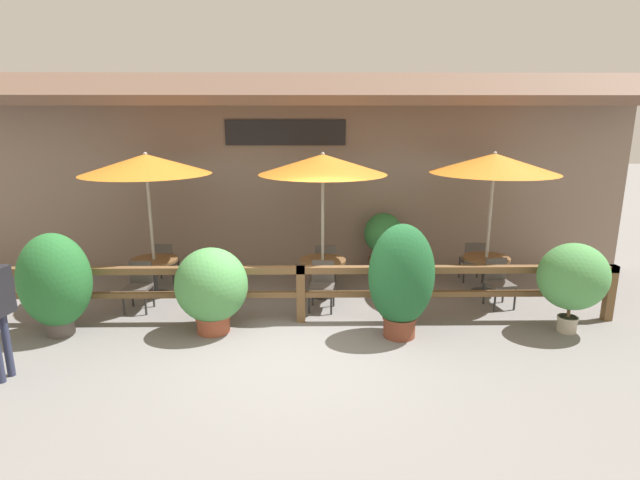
{
  "coord_description": "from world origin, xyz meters",
  "views": [
    {
      "loc": [
        0.21,
        -6.71,
        3.3
      ],
      "look_at": [
        0.32,
        1.37,
        1.32
      ],
      "focal_mm": 28.0,
      "sensor_mm": 36.0,
      "label": 1
    }
  ],
  "objects_px": {
    "patio_umbrella_near": "(146,164)",
    "chair_near_streetside": "(139,284)",
    "dining_table_middle": "(323,267)",
    "dining_table_far": "(486,264)",
    "potted_plant_tall_tropical": "(211,287)",
    "potted_plant_corner_fern": "(401,278)",
    "chair_middle_streetside": "(322,283)",
    "patio_umbrella_far": "(494,164)",
    "patio_umbrella_middle": "(323,164)",
    "chair_near_wallside": "(165,261)",
    "potted_plant_broad_leaf": "(383,240)",
    "dining_table_near": "(154,267)",
    "chair_middle_wallside": "(325,262)",
    "potted_plant_entrance_palm": "(55,282)",
    "chair_far_streetside": "(499,280)",
    "chair_far_wallside": "(473,259)",
    "potted_plant_small_flowering": "(573,278)"
  },
  "relations": [
    {
      "from": "patio_umbrella_near",
      "to": "patio_umbrella_far",
      "type": "relative_size",
      "value": 1.0
    },
    {
      "from": "chair_far_wallside",
      "to": "potted_plant_broad_leaf",
      "type": "bearing_deg",
      "value": -12.22
    },
    {
      "from": "potted_plant_tall_tropical",
      "to": "potted_plant_broad_leaf",
      "type": "xyz_separation_m",
      "value": [
        3.07,
        2.88,
        0.03
      ]
    },
    {
      "from": "dining_table_middle",
      "to": "potted_plant_tall_tropical",
      "type": "bearing_deg",
      "value": -137.45
    },
    {
      "from": "patio_umbrella_far",
      "to": "potted_plant_tall_tropical",
      "type": "distance_m",
      "value": 5.48
    },
    {
      "from": "dining_table_near",
      "to": "dining_table_far",
      "type": "relative_size",
      "value": 1.0
    },
    {
      "from": "dining_table_far",
      "to": "potted_plant_tall_tropical",
      "type": "distance_m",
      "value": 5.2
    },
    {
      "from": "patio_umbrella_far",
      "to": "potted_plant_tall_tropical",
      "type": "xyz_separation_m",
      "value": [
        -4.9,
        -1.74,
        -1.75
      ]
    },
    {
      "from": "dining_table_near",
      "to": "patio_umbrella_middle",
      "type": "relative_size",
      "value": 0.32
    },
    {
      "from": "chair_near_wallside",
      "to": "potted_plant_tall_tropical",
      "type": "relative_size",
      "value": 0.62
    },
    {
      "from": "dining_table_near",
      "to": "potted_plant_entrance_palm",
      "type": "xyz_separation_m",
      "value": [
        -0.95,
        -1.76,
        0.3
      ]
    },
    {
      "from": "chair_near_wallside",
      "to": "patio_umbrella_far",
      "type": "height_order",
      "value": "patio_umbrella_far"
    },
    {
      "from": "patio_umbrella_far",
      "to": "dining_table_far",
      "type": "distance_m",
      "value": 1.92
    },
    {
      "from": "potted_plant_tall_tropical",
      "to": "potted_plant_broad_leaf",
      "type": "relative_size",
      "value": 1.01
    },
    {
      "from": "patio_umbrella_near",
      "to": "chair_far_streetside",
      "type": "distance_m",
      "value": 6.65
    },
    {
      "from": "dining_table_far",
      "to": "potted_plant_broad_leaf",
      "type": "relative_size",
      "value": 0.65
    },
    {
      "from": "dining_table_near",
      "to": "chair_near_wallside",
      "type": "distance_m",
      "value": 0.73
    },
    {
      "from": "patio_umbrella_near",
      "to": "chair_far_streetside",
      "type": "relative_size",
      "value": 3.18
    },
    {
      "from": "patio_umbrella_middle",
      "to": "potted_plant_corner_fern",
      "type": "distance_m",
      "value": 2.66
    },
    {
      "from": "chair_near_streetside",
      "to": "potted_plant_broad_leaf",
      "type": "height_order",
      "value": "potted_plant_broad_leaf"
    },
    {
      "from": "dining_table_near",
      "to": "potted_plant_broad_leaf",
      "type": "bearing_deg",
      "value": 14.98
    },
    {
      "from": "potted_plant_corner_fern",
      "to": "chair_middle_streetside",
      "type": "bearing_deg",
      "value": 135.2
    },
    {
      "from": "dining_table_middle",
      "to": "potted_plant_entrance_palm",
      "type": "distance_m",
      "value": 4.47
    },
    {
      "from": "patio_umbrella_near",
      "to": "patio_umbrella_far",
      "type": "height_order",
      "value": "same"
    },
    {
      "from": "patio_umbrella_middle",
      "to": "chair_middle_streetside",
      "type": "distance_m",
      "value": 2.12
    },
    {
      "from": "dining_table_middle",
      "to": "dining_table_far",
      "type": "xyz_separation_m",
      "value": [
        3.13,
        0.13,
        0.0
      ]
    },
    {
      "from": "chair_near_streetside",
      "to": "dining_table_near",
      "type": "bearing_deg",
      "value": 88.53
    },
    {
      "from": "chair_near_wallside",
      "to": "patio_umbrella_far",
      "type": "bearing_deg",
      "value": 176.05
    },
    {
      "from": "patio_umbrella_near",
      "to": "chair_near_wallside",
      "type": "distance_m",
      "value": 2.14
    },
    {
      "from": "patio_umbrella_near",
      "to": "chair_near_streetside",
      "type": "relative_size",
      "value": 3.18
    },
    {
      "from": "chair_near_wallside",
      "to": "potted_plant_entrance_palm",
      "type": "height_order",
      "value": "potted_plant_entrance_palm"
    },
    {
      "from": "patio_umbrella_near",
      "to": "potted_plant_entrance_palm",
      "type": "distance_m",
      "value": 2.57
    },
    {
      "from": "potted_plant_corner_fern",
      "to": "potted_plant_broad_leaf",
      "type": "height_order",
      "value": "potted_plant_corner_fern"
    },
    {
      "from": "chair_far_wallside",
      "to": "potted_plant_entrance_palm",
      "type": "bearing_deg",
      "value": 21.14
    },
    {
      "from": "dining_table_near",
      "to": "potted_plant_small_flowering",
      "type": "bearing_deg",
      "value": -14.1
    },
    {
      "from": "potted_plant_tall_tropical",
      "to": "potted_plant_small_flowering",
      "type": "distance_m",
      "value": 5.61
    },
    {
      "from": "chair_far_streetside",
      "to": "potted_plant_corner_fern",
      "type": "relative_size",
      "value": 0.48
    },
    {
      "from": "chair_middle_streetside",
      "to": "dining_table_far",
      "type": "height_order",
      "value": "chair_middle_streetside"
    },
    {
      "from": "dining_table_near",
      "to": "chair_middle_wallside",
      "type": "bearing_deg",
      "value": 10.39
    },
    {
      "from": "dining_table_middle",
      "to": "chair_near_streetside",
      "type": "bearing_deg",
      "value": -168.43
    },
    {
      "from": "patio_umbrella_far",
      "to": "potted_plant_entrance_palm",
      "type": "relative_size",
      "value": 1.67
    },
    {
      "from": "chair_near_streetside",
      "to": "dining_table_far",
      "type": "distance_m",
      "value": 6.41
    },
    {
      "from": "patio_umbrella_far",
      "to": "chair_far_wallside",
      "type": "bearing_deg",
      "value": 92.98
    },
    {
      "from": "chair_far_wallside",
      "to": "chair_middle_streetside",
      "type": "bearing_deg",
      "value": 27.32
    },
    {
      "from": "dining_table_middle",
      "to": "chair_middle_streetside",
      "type": "distance_m",
      "value": 0.67
    },
    {
      "from": "dining_table_far",
      "to": "potted_plant_broad_leaf",
      "type": "distance_m",
      "value": 2.16
    },
    {
      "from": "chair_middle_wallside",
      "to": "potted_plant_entrance_palm",
      "type": "distance_m",
      "value": 4.81
    },
    {
      "from": "dining_table_middle",
      "to": "potted_plant_corner_fern",
      "type": "bearing_deg",
      "value": -57.7
    },
    {
      "from": "potted_plant_tall_tropical",
      "to": "potted_plant_corner_fern",
      "type": "bearing_deg",
      "value": -4.13
    },
    {
      "from": "potted_plant_small_flowering",
      "to": "potted_plant_broad_leaf",
      "type": "distance_m",
      "value": 3.9
    }
  ]
}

